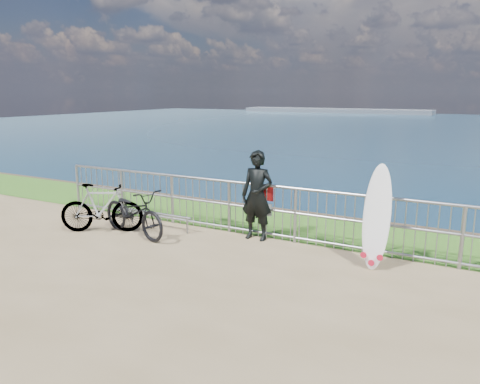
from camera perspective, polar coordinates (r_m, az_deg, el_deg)
The scene contains 8 objects.
grass_strip at distance 10.79m, azimuth 3.94°, elevation -3.68°, with size 120.00×120.00×0.00m, color #2C5F1A.
seascape at distance 161.69m, azimuth 11.44°, elevation 9.48°, with size 260.00×260.00×5.00m.
railing at distance 9.68m, azimuth 1.38°, elevation -2.02°, with size 10.06×0.10×1.13m.
surfer at distance 9.38m, azimuth 2.10°, elevation -0.43°, with size 0.66×0.43×1.81m, color black.
surfboard at distance 8.20m, azimuth 16.29°, elevation -3.38°, with size 0.47×0.42×1.78m.
bicycle_near at distance 9.93m, azimuth -12.84°, elevation -2.41°, with size 0.67×1.92×1.01m, color black.
bicycle_far at distance 10.36m, azimuth -16.52°, elevation -1.87°, with size 0.50×1.75×1.05m, color black.
bike_rack at distance 10.39m, azimuth -9.89°, elevation -2.82°, with size 1.72×0.05×0.36m.
Camera 1 is at (4.31, -6.74, 2.95)m, focal length 35.00 mm.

